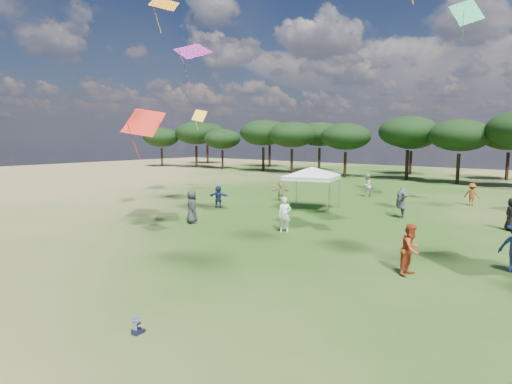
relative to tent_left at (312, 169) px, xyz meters
The scene contains 4 objects.
ground 22.15m from the tent_left, 73.52° to the right, with size 140.00×140.00×0.00m, color #2E5319.
tent_left is the anchor object (origin of this frame).
toddler 20.06m from the tent_left, 71.34° to the right, with size 0.32×0.34×0.45m.
festival_crowd 7.28m from the tent_left, ahead, with size 28.65×22.50×1.92m.
Camera 1 is at (8.83, -3.88, 4.91)m, focal length 30.00 mm.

